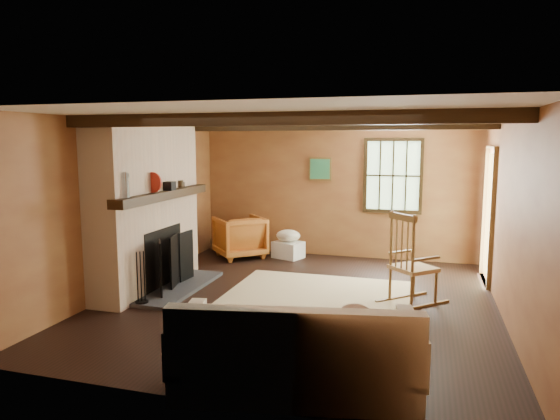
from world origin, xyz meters
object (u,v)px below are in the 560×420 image
(sofa, at_px, (297,358))
(laundry_basket, at_px, (288,250))
(fireplace, at_px, (148,212))
(rocking_chair, at_px, (411,265))
(armchair, at_px, (240,237))

(sofa, bearing_deg, laundry_basket, 95.41)
(sofa, relative_size, laundry_basket, 4.35)
(fireplace, bearing_deg, sofa, -40.16)
(fireplace, xyz_separation_m, rocking_chair, (3.64, 0.30, -0.59))
(rocking_chair, xyz_separation_m, armchair, (-3.07, 1.84, -0.13))
(laundry_basket, bearing_deg, armchair, -168.01)
(fireplace, height_order, armchair, fireplace)
(sofa, xyz_separation_m, armchair, (-2.23, 4.50, 0.08))
(fireplace, xyz_separation_m, sofa, (2.80, -2.36, -0.81))
(rocking_chair, bearing_deg, sofa, 118.63)
(sofa, xyz_separation_m, laundry_basket, (-1.36, 4.68, -0.15))
(laundry_basket, bearing_deg, rocking_chair, -42.53)
(rocking_chair, distance_m, sofa, 2.80)
(sofa, distance_m, armchair, 5.02)
(fireplace, distance_m, laundry_basket, 2.89)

